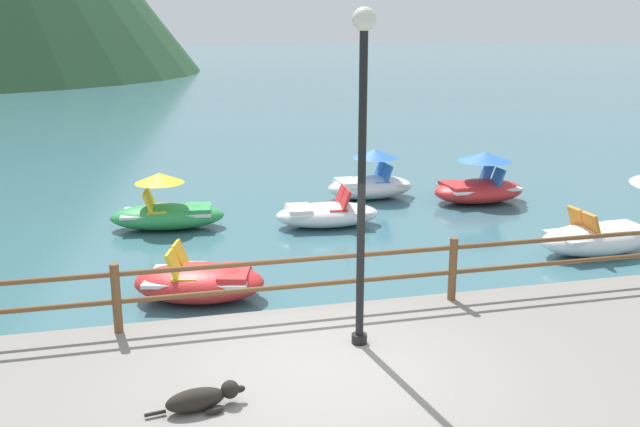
# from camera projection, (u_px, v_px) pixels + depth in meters

# --- Properties ---
(ground_plane) EXTENTS (200.00, 200.00, 0.00)m
(ground_plane) POSITION_uv_depth(u_px,v_px,m) (170.00, 92.00, 46.22)
(ground_plane) COLOR #3D6B75
(dock_railing) EXTENTS (23.92, 0.12, 0.95)m
(dock_railing) POSITION_uv_depth(u_px,v_px,m) (294.00, 276.00, 9.93)
(dock_railing) COLOR brown
(dock_railing) RESTS_ON promenade_dock
(lamp_post) EXTENTS (0.28, 0.28, 4.15)m
(lamp_post) POSITION_uv_depth(u_px,v_px,m) (362.00, 150.00, 8.55)
(lamp_post) COLOR black
(lamp_post) RESTS_ON promenade_dock
(dog_resting) EXTENTS (1.08, 0.42, 0.26)m
(dog_resting) POSITION_uv_depth(u_px,v_px,m) (202.00, 398.00, 7.59)
(dog_resting) COLOR black
(dog_resting) RESTS_ON promenade_dock
(pedal_boat_0) EXTENTS (2.48, 1.25, 0.91)m
(pedal_boat_0) POSITION_uv_depth(u_px,v_px,m) (598.00, 238.00, 13.94)
(pedal_boat_0) COLOR white
(pedal_boat_0) RESTS_ON ground
(pedal_boat_2) EXTENTS (2.37, 1.29, 0.85)m
(pedal_boat_2) POSITION_uv_depth(u_px,v_px,m) (327.00, 214.00, 15.85)
(pedal_boat_2) COLOR white
(pedal_boat_2) RESTS_ON ground
(pedal_boat_3) EXTENTS (2.28, 1.29, 1.27)m
(pedal_boat_3) POSITION_uv_depth(u_px,v_px,m) (371.00, 182.00, 18.35)
(pedal_boat_3) COLOR white
(pedal_boat_3) RESTS_ON ground
(pedal_boat_4) EXTENTS (2.57, 1.39, 1.24)m
(pedal_boat_4) POSITION_uv_depth(u_px,v_px,m) (167.00, 211.00, 15.64)
(pedal_boat_4) COLOR green
(pedal_boat_4) RESTS_ON ground
(pedal_boat_6) EXTENTS (2.37, 1.77, 0.90)m
(pedal_boat_6) POSITION_uv_depth(u_px,v_px,m) (200.00, 282.00, 11.63)
(pedal_boat_6) COLOR red
(pedal_boat_6) RESTS_ON ground
(pedal_boat_7) EXTENTS (2.42, 1.52, 1.26)m
(pedal_boat_7) POSITION_uv_depth(u_px,v_px,m) (479.00, 185.00, 17.94)
(pedal_boat_7) COLOR red
(pedal_boat_7) RESTS_ON ground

